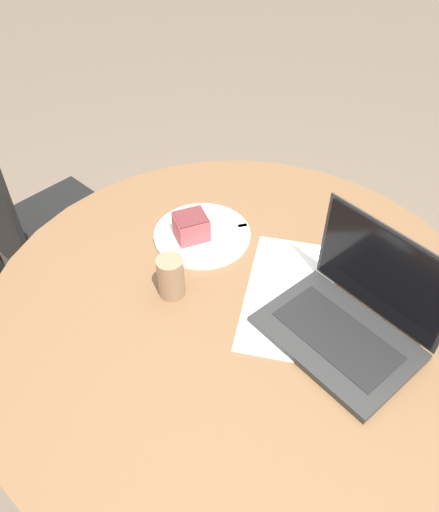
{
  "coord_description": "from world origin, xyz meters",
  "views": [
    {
      "loc": [
        0.73,
        0.29,
        1.63
      ],
      "look_at": [
        -0.09,
        -0.09,
        0.75
      ],
      "focal_mm": 35.0,
      "sensor_mm": 36.0,
      "label": 1
    }
  ],
  "objects": [
    {
      "name": "ground_plane",
      "position": [
        0.0,
        0.0,
        0.0
      ],
      "size": [
        12.0,
        12.0,
        0.0
      ],
      "primitive_type": "plane",
      "color": "#6B5B4C"
    },
    {
      "name": "dining_table",
      "position": [
        0.0,
        0.0,
        0.58
      ],
      "size": [
        1.24,
        1.24,
        0.71
      ],
      "color": "brown",
      "rests_on": "ground_plane"
    },
    {
      "name": "chair",
      "position": [
        -0.2,
        -0.85,
        0.48
      ],
      "size": [
        0.53,
        0.53,
        0.93
      ],
      "rotation": [
        0.0,
        0.0,
        7.55
      ],
      "color": "black",
      "rests_on": "ground_plane"
    },
    {
      "name": "paper_document",
      "position": [
        -0.07,
        0.1,
        0.71
      ],
      "size": [
        0.42,
        0.29,
        0.0
      ],
      "rotation": [
        0.0,
        0.0,
        0.22
      ],
      "color": "white",
      "rests_on": "dining_table"
    },
    {
      "name": "plate",
      "position": [
        -0.18,
        -0.19,
        0.72
      ],
      "size": [
        0.27,
        0.27,
        0.01
      ],
      "color": "white",
      "rests_on": "dining_table"
    },
    {
      "name": "cake_slice",
      "position": [
        -0.15,
        -0.21,
        0.76
      ],
      "size": [
        0.11,
        0.11,
        0.07
      ],
      "rotation": [
        0.0,
        0.0,
        2.38
      ],
      "color": "#B74C51",
      "rests_on": "plate"
    },
    {
      "name": "fork",
      "position": [
        -0.21,
        -0.14,
        0.73
      ],
      "size": [
        0.13,
        0.14,
        0.0
      ],
      "rotation": [
        0.0,
        0.0,
        8.55
      ],
      "color": "silver",
      "rests_on": "plate"
    },
    {
      "name": "coffee_glass",
      "position": [
        0.04,
        -0.16,
        0.77
      ],
      "size": [
        0.06,
        0.06,
        0.11
      ],
      "color": "#997556",
      "rests_on": "dining_table"
    },
    {
      "name": "laptop",
      "position": [
        -0.02,
        0.26,
        0.76
      ],
      "size": [
        0.36,
        0.41,
        0.26
      ],
      "rotation": [
        0.0,
        0.0,
        4.28
      ],
      "color": "#2D2D2D",
      "rests_on": "dining_table"
    }
  ]
}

